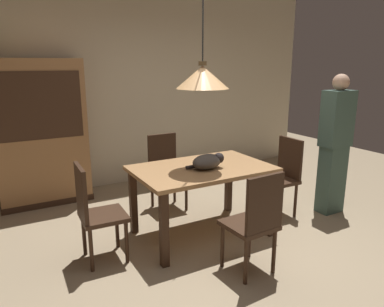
% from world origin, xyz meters
% --- Properties ---
extents(ground, '(10.00, 10.00, 0.00)m').
position_xyz_m(ground, '(0.00, 0.00, 0.00)').
color(ground, '#998466').
extents(back_wall, '(6.40, 0.10, 2.90)m').
position_xyz_m(back_wall, '(0.00, 2.65, 1.45)').
color(back_wall, beige).
rests_on(back_wall, ground).
extents(dining_table, '(1.40, 0.90, 0.75)m').
position_xyz_m(dining_table, '(0.01, 0.52, 0.65)').
color(dining_table, '#A87A4C').
rests_on(dining_table, ground).
extents(chair_right_side, '(0.41, 0.41, 0.93)m').
position_xyz_m(chair_right_side, '(1.14, 0.52, 0.51)').
color(chair_right_side, '#382316').
rests_on(chair_right_side, ground).
extents(chair_near_front, '(0.42, 0.42, 0.93)m').
position_xyz_m(chair_near_front, '(0.01, -0.35, 0.51)').
color(chair_near_front, '#382316').
rests_on(chair_near_front, ground).
extents(chair_far_back, '(0.40, 0.40, 0.93)m').
position_xyz_m(chair_far_back, '(0.01, 1.40, 0.51)').
color(chair_far_back, '#382316').
rests_on(chair_far_back, ground).
extents(chair_left_side, '(0.42, 0.42, 0.93)m').
position_xyz_m(chair_left_side, '(-1.12, 0.53, 0.51)').
color(chair_left_side, '#382316').
rests_on(chair_left_side, ground).
extents(cat_sleeping, '(0.40, 0.28, 0.16)m').
position_xyz_m(cat_sleeping, '(0.03, 0.44, 0.83)').
color(cat_sleeping, '#4C4742').
rests_on(cat_sleeping, dining_table).
extents(pendant_lamp, '(0.52, 0.52, 1.30)m').
position_xyz_m(pendant_lamp, '(0.01, 0.52, 1.66)').
color(pendant_lamp, '#E0A86B').
extents(hutch_bookcase, '(1.12, 0.45, 1.85)m').
position_xyz_m(hutch_bookcase, '(-1.31, 2.32, 0.89)').
color(hutch_bookcase, olive).
rests_on(hutch_bookcase, ground).
extents(person_standing, '(0.36, 0.22, 1.68)m').
position_xyz_m(person_standing, '(1.70, 0.27, 0.85)').
color(person_standing, '#3D564C').
rests_on(person_standing, ground).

